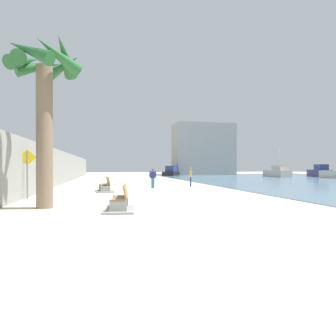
{
  "coord_description": "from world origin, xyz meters",
  "views": [
    {
      "loc": [
        -2.97,
        -9.61,
        1.63
      ],
      "look_at": [
        2.11,
        14.17,
        1.54
      ],
      "focal_mm": 30.56,
      "sensor_mm": 36.0,
      "label": 1
    }
  ],
  "objects_px": {
    "person_standing": "(153,177)",
    "boat_far_right": "(280,171)",
    "bench_near": "(120,204)",
    "boat_far_left": "(173,172)",
    "boat_nearest": "(319,172)",
    "pedestrian_sign": "(27,168)",
    "person_walking": "(191,176)",
    "boat_distant": "(277,172)",
    "palm_tree": "(43,86)",
    "bench_far": "(105,188)"
  },
  "relations": [
    {
      "from": "boat_far_right",
      "to": "boat_nearest",
      "type": "xyz_separation_m",
      "value": [
        0.31,
        -10.71,
        0.06
      ]
    },
    {
      "from": "bench_far",
      "to": "boat_far_left",
      "type": "distance_m",
      "value": 35.34
    },
    {
      "from": "boat_far_left",
      "to": "boat_nearest",
      "type": "relative_size",
      "value": 1.02
    },
    {
      "from": "bench_near",
      "to": "boat_far_left",
      "type": "xyz_separation_m",
      "value": [
        11.63,
        41.57,
        0.45
      ]
    },
    {
      "from": "person_standing",
      "to": "bench_far",
      "type": "bearing_deg",
      "value": -144.86
    },
    {
      "from": "bench_far",
      "to": "palm_tree",
      "type": "bearing_deg",
      "value": -107.87
    },
    {
      "from": "boat_far_right",
      "to": "palm_tree",
      "type": "bearing_deg",
      "value": -132.67
    },
    {
      "from": "boat_distant",
      "to": "boat_far_right",
      "type": "xyz_separation_m",
      "value": [
        7.63,
        10.94,
        0.0
      ]
    },
    {
      "from": "boat_far_right",
      "to": "pedestrian_sign",
      "type": "bearing_deg",
      "value": -136.37
    },
    {
      "from": "bench_far",
      "to": "boat_far_right",
      "type": "xyz_separation_m",
      "value": [
        34.28,
        32.51,
        0.51
      ]
    },
    {
      "from": "palm_tree",
      "to": "pedestrian_sign",
      "type": "xyz_separation_m",
      "value": [
        -1.46,
        3.43,
        -3.24
      ]
    },
    {
      "from": "person_walking",
      "to": "boat_nearest",
      "type": "height_order",
      "value": "boat_nearest"
    },
    {
      "from": "palm_tree",
      "to": "boat_nearest",
      "type": "bearing_deg",
      "value": 38.16
    },
    {
      "from": "bench_far",
      "to": "pedestrian_sign",
      "type": "relative_size",
      "value": 0.86
    },
    {
      "from": "boat_far_right",
      "to": "boat_nearest",
      "type": "bearing_deg",
      "value": -88.35
    },
    {
      "from": "bench_near",
      "to": "pedestrian_sign",
      "type": "xyz_separation_m",
      "value": [
        -4.4,
        4.66,
        1.34
      ]
    },
    {
      "from": "pedestrian_sign",
      "to": "bench_far",
      "type": "bearing_deg",
      "value": 44.89
    },
    {
      "from": "boat_far_right",
      "to": "pedestrian_sign",
      "type": "height_order",
      "value": "boat_far_right"
    },
    {
      "from": "boat_far_right",
      "to": "pedestrian_sign",
      "type": "relative_size",
      "value": 2.99
    },
    {
      "from": "palm_tree",
      "to": "boat_nearest",
      "type": "distance_m",
      "value": 47.12
    },
    {
      "from": "bench_far",
      "to": "pedestrian_sign",
      "type": "bearing_deg",
      "value": -135.11
    },
    {
      "from": "palm_tree",
      "to": "pedestrian_sign",
      "type": "relative_size",
      "value": 2.65
    },
    {
      "from": "bench_near",
      "to": "boat_far_right",
      "type": "bearing_deg",
      "value": 50.56
    },
    {
      "from": "bench_far",
      "to": "boat_far_right",
      "type": "distance_m",
      "value": 47.25
    },
    {
      "from": "boat_far_left",
      "to": "person_standing",
      "type": "bearing_deg",
      "value": -105.78
    },
    {
      "from": "bench_near",
      "to": "palm_tree",
      "type": "bearing_deg",
      "value": 157.39
    },
    {
      "from": "pedestrian_sign",
      "to": "person_walking",
      "type": "bearing_deg",
      "value": 34.33
    },
    {
      "from": "bench_far",
      "to": "person_standing",
      "type": "relative_size",
      "value": 1.45
    },
    {
      "from": "person_walking",
      "to": "person_standing",
      "type": "relative_size",
      "value": 1.05
    },
    {
      "from": "boat_nearest",
      "to": "pedestrian_sign",
      "type": "distance_m",
      "value": 46.12
    },
    {
      "from": "boat_nearest",
      "to": "bench_near",
      "type": "bearing_deg",
      "value": -138.34
    },
    {
      "from": "bench_far",
      "to": "person_walking",
      "type": "distance_m",
      "value": 7.82
    },
    {
      "from": "bench_far",
      "to": "boat_nearest",
      "type": "distance_m",
      "value": 40.9
    },
    {
      "from": "boat_far_left",
      "to": "bench_near",
      "type": "bearing_deg",
      "value": -105.63
    },
    {
      "from": "boat_far_left",
      "to": "person_walking",
      "type": "bearing_deg",
      "value": -100.18
    },
    {
      "from": "bench_far",
      "to": "pedestrian_sign",
      "type": "xyz_separation_m",
      "value": [
        -3.78,
        -3.77,
        1.34
      ]
    },
    {
      "from": "bench_far",
      "to": "pedestrian_sign",
      "type": "distance_m",
      "value": 5.5
    },
    {
      "from": "boat_nearest",
      "to": "pedestrian_sign",
      "type": "relative_size",
      "value": 2.81
    },
    {
      "from": "boat_distant",
      "to": "boat_far_right",
      "type": "relative_size",
      "value": 0.82
    },
    {
      "from": "person_standing",
      "to": "person_walking",
      "type": "bearing_deg",
      "value": 17.0
    },
    {
      "from": "boat_far_left",
      "to": "boat_far_right",
      "type": "bearing_deg",
      "value": -1.64
    },
    {
      "from": "person_walking",
      "to": "boat_nearest",
      "type": "xyz_separation_m",
      "value": [
        27.66,
        18.26,
        -0.11
      ]
    },
    {
      "from": "palm_tree",
      "to": "pedestrian_sign",
      "type": "bearing_deg",
      "value": 113.02
    },
    {
      "from": "person_walking",
      "to": "boat_nearest",
      "type": "bearing_deg",
      "value": 33.43
    },
    {
      "from": "boat_far_left",
      "to": "pedestrian_sign",
      "type": "relative_size",
      "value": 2.87
    },
    {
      "from": "person_walking",
      "to": "boat_distant",
      "type": "relative_size",
      "value": 0.26
    },
    {
      "from": "person_standing",
      "to": "boat_far_right",
      "type": "bearing_deg",
      "value": 44.33
    },
    {
      "from": "palm_tree",
      "to": "boat_far_left",
      "type": "height_order",
      "value": "palm_tree"
    },
    {
      "from": "pedestrian_sign",
      "to": "bench_near",
      "type": "bearing_deg",
      "value": -46.65
    },
    {
      "from": "palm_tree",
      "to": "bench_near",
      "type": "height_order",
      "value": "palm_tree"
    }
  ]
}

